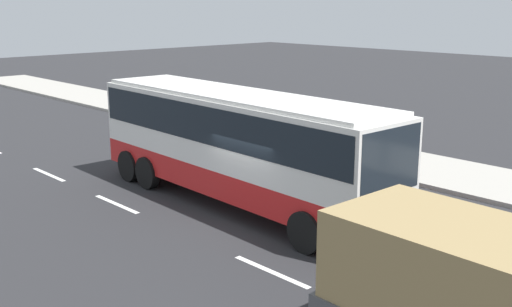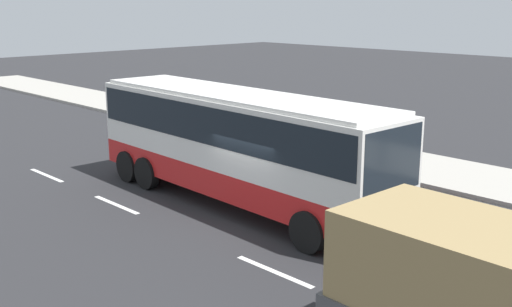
{
  "view_description": "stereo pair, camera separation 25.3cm",
  "coord_description": "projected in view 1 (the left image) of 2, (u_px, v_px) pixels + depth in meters",
  "views": [
    {
      "loc": [
        12.04,
        -11.67,
        6.12
      ],
      "look_at": [
        -1.27,
        0.98,
        1.62
      ],
      "focal_mm": 43.03,
      "sensor_mm": 36.0,
      "label": 1
    },
    {
      "loc": [
        11.86,
        -11.86,
        6.12
      ],
      "look_at": [
        -1.27,
        0.98,
        1.62
      ],
      "focal_mm": 43.03,
      "sensor_mm": 36.0,
      "label": 2
    }
  ],
  "objects": [
    {
      "name": "coach_bus",
      "position": [
        237.0,
        136.0,
        18.72
      ],
      "size": [
        11.5,
        2.98,
        3.51
      ],
      "rotation": [
        0.0,
        0.0,
        -0.03
      ],
      "color": "red",
      "rests_on": "ground_plane"
    },
    {
      "name": "sidewalk_curb",
      "position": [
        418.0,
        167.0,
        23.26
      ],
      "size": [
        80.0,
        4.0,
        0.15
      ],
      "primitive_type": "cube",
      "color": "#A8A399",
      "rests_on": "ground_plane"
    },
    {
      "name": "ground_plane",
      "position": [
        262.0,
        221.0,
        17.74
      ],
      "size": [
        120.0,
        120.0,
        0.0
      ],
      "primitive_type": "plane",
      "color": "#28282B"
    },
    {
      "name": "lane_centreline",
      "position": [
        209.0,
        245.0,
        15.98
      ],
      "size": [
        33.59,
        0.16,
        0.01
      ],
      "color": "white",
      "rests_on": "ground_plane"
    }
  ]
}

